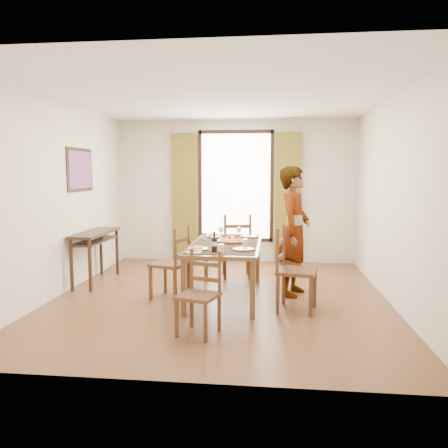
# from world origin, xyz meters

# --- Properties ---
(ground) EXTENTS (5.00, 5.00, 0.00)m
(ground) POSITION_xyz_m (0.00, 0.00, 0.00)
(ground) COLOR #482B16
(ground) RESTS_ON ground
(room_shell) EXTENTS (4.60, 5.10, 2.74)m
(room_shell) POSITION_xyz_m (-0.00, 0.13, 1.54)
(room_shell) COLOR beige
(room_shell) RESTS_ON ground
(console_table) EXTENTS (0.38, 1.20, 0.80)m
(console_table) POSITION_xyz_m (-2.03, 0.60, 0.68)
(console_table) COLOR #341D11
(console_table) RESTS_ON ground
(dining_table) EXTENTS (0.93, 1.88, 0.76)m
(dining_table) POSITION_xyz_m (0.07, -0.01, 0.69)
(dining_table) COLOR brown
(dining_table) RESTS_ON ground
(chair_west) EXTENTS (0.55, 0.55, 0.99)m
(chair_west) POSITION_xyz_m (-0.65, -0.14, 0.46)
(chair_west) COLOR #552A1C
(chair_west) RESTS_ON ground
(chair_north) EXTENTS (0.53, 0.53, 1.05)m
(chair_north) POSITION_xyz_m (0.13, 1.16, 0.49)
(chair_north) COLOR #552A1C
(chair_north) RESTS_ON ground
(chair_south) EXTENTS (0.49, 0.49, 0.88)m
(chair_south) POSITION_xyz_m (-0.06, -1.39, 0.41)
(chair_south) COLOR #552A1C
(chair_south) RESTS_ON ground
(chair_east) EXTENTS (0.55, 0.55, 1.04)m
(chair_east) POSITION_xyz_m (0.97, -0.48, 0.49)
(chair_east) COLOR #552A1C
(chair_east) RESTS_ON ground
(man) EXTENTS (0.90, 0.80, 1.80)m
(man) POSITION_xyz_m (1.00, 0.24, 0.90)
(man) COLOR gray
(man) RESTS_ON ground
(plate_sw) EXTENTS (0.27, 0.27, 0.05)m
(plate_sw) POSITION_xyz_m (-0.22, -0.56, 0.78)
(plate_sw) COLOR silver
(plate_sw) RESTS_ON dining_table
(plate_se) EXTENTS (0.27, 0.27, 0.05)m
(plate_se) POSITION_xyz_m (0.35, -0.52, 0.78)
(plate_se) COLOR silver
(plate_se) RESTS_ON dining_table
(plate_nw) EXTENTS (0.27, 0.27, 0.05)m
(plate_nw) POSITION_xyz_m (-0.18, 0.54, 0.78)
(plate_nw) COLOR silver
(plate_nw) RESTS_ON dining_table
(plate_ne) EXTENTS (0.27, 0.27, 0.05)m
(plate_ne) POSITION_xyz_m (0.36, 0.57, 0.78)
(plate_ne) COLOR silver
(plate_ne) RESTS_ON dining_table
(pasta_platter) EXTENTS (0.40, 0.40, 0.10)m
(pasta_platter) POSITION_xyz_m (0.14, 0.08, 0.81)
(pasta_platter) COLOR red
(pasta_platter) RESTS_ON dining_table
(caprese_plate) EXTENTS (0.20, 0.20, 0.04)m
(caprese_plate) POSITION_xyz_m (-0.23, -0.77, 0.78)
(caprese_plate) COLOR silver
(caprese_plate) RESTS_ON dining_table
(wine_glass_a) EXTENTS (0.08, 0.08, 0.18)m
(wine_glass_a) POSITION_xyz_m (-0.05, -0.33, 0.85)
(wine_glass_a) COLOR white
(wine_glass_a) RESTS_ON dining_table
(wine_glass_b) EXTENTS (0.08, 0.08, 0.18)m
(wine_glass_b) POSITION_xyz_m (0.22, 0.41, 0.85)
(wine_glass_b) COLOR white
(wine_glass_b) RESTS_ON dining_table
(wine_glass_c) EXTENTS (0.08, 0.08, 0.18)m
(wine_glass_c) POSITION_xyz_m (-0.04, 0.40, 0.85)
(wine_glass_c) COLOR white
(wine_glass_c) RESTS_ON dining_table
(tumbler_a) EXTENTS (0.07, 0.07, 0.10)m
(tumbler_a) POSITION_xyz_m (0.36, -0.28, 0.81)
(tumbler_a) COLOR silver
(tumbler_a) RESTS_ON dining_table
(tumbler_b) EXTENTS (0.07, 0.07, 0.10)m
(tumbler_b) POSITION_xyz_m (-0.26, 0.28, 0.81)
(tumbler_b) COLOR silver
(tumbler_b) RESTS_ON dining_table
(tumbler_c) EXTENTS (0.07, 0.07, 0.10)m
(tumbler_c) POSITION_xyz_m (0.09, -0.73, 0.81)
(tumbler_c) COLOR silver
(tumbler_c) RESTS_ON dining_table
(wine_bottle) EXTENTS (0.07, 0.07, 0.25)m
(wine_bottle) POSITION_xyz_m (0.01, -0.69, 0.88)
(wine_bottle) COLOR black
(wine_bottle) RESTS_ON dining_table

